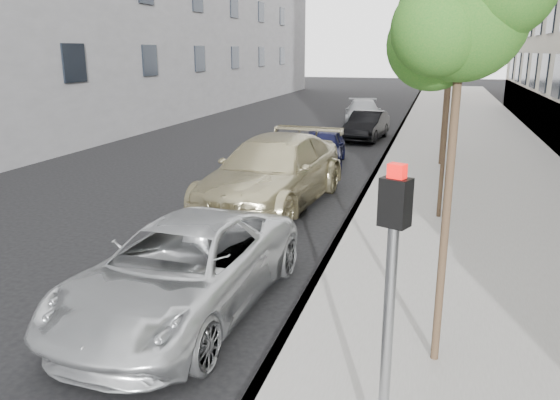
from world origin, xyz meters
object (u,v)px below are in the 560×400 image
at_px(tree_near, 466,16).
at_px(tree_far, 450,52).
at_px(tree_mid, 454,39).
at_px(sedan_black, 367,126).
at_px(suv, 273,172).
at_px(sedan_blue, 322,147).
at_px(signal_pole, 390,286).
at_px(sedan_rear, 363,113).
at_px(minivan, 183,269).

xyz_separation_m(tree_near, tree_far, (-0.00, 13.00, -0.40)).
relative_size(tree_near, tree_mid, 1.04).
relative_size(tree_mid, sedan_black, 1.24).
bearing_deg(suv, sedan_blue, 94.09).
height_order(tree_far, signal_pole, tree_far).
bearing_deg(sedan_black, tree_mid, -68.92).
height_order(tree_far, sedan_blue, tree_far).
relative_size(tree_mid, signal_pole, 1.66).
bearing_deg(tree_near, suv, 122.10).
xyz_separation_m(tree_near, sedan_black, (-3.33, 18.57, -3.70)).
xyz_separation_m(tree_mid, sedan_rear, (-4.17, 16.98, -3.53)).
xyz_separation_m(tree_far, suv, (-4.27, -6.20, -3.04)).
bearing_deg(sedan_rear, suv, -99.12).
xyz_separation_m(minivan, sedan_rear, (-0.34, 22.91, -0.03)).
height_order(minivan, suv, suv).
xyz_separation_m(tree_far, sedan_rear, (-4.17, 10.48, -3.26)).
bearing_deg(tree_near, tree_far, 90.00).
distance_m(sedan_blue, sedan_rear, 11.07).
xyz_separation_m(tree_near, sedan_blue, (-4.12, 12.41, -3.69)).
relative_size(tree_near, sedan_rear, 1.08).
bearing_deg(tree_near, sedan_blue, 108.35).
xyz_separation_m(tree_near, sedan_rear, (-4.17, 23.48, -3.66)).
relative_size(tree_near, signal_pole, 1.73).
distance_m(tree_far, signal_pole, 15.19).
distance_m(signal_pole, suv, 9.69).
bearing_deg(sedan_rear, tree_far, -77.07).
height_order(tree_mid, signal_pole, tree_mid).
distance_m(suv, sedan_black, 11.81).
bearing_deg(tree_near, minivan, 171.62).
bearing_deg(tree_far, minivan, -107.12).
height_order(tree_far, suv, tree_far).
distance_m(suv, sedan_rear, 16.67).
bearing_deg(signal_pole, suv, 135.63).
bearing_deg(sedan_black, minivan, -85.93).
bearing_deg(minivan, tree_far, 75.93).
bearing_deg(minivan, sedan_rear, 93.90).
bearing_deg(signal_pole, tree_mid, 109.23).
bearing_deg(tree_mid, minivan, -122.83).
distance_m(tree_far, sedan_rear, 11.74).
height_order(tree_near, sedan_black, tree_near).
distance_m(signal_pole, minivan, 4.42).
bearing_deg(sedan_blue, minivan, -95.49).
relative_size(signal_pole, sedan_blue, 0.76).
bearing_deg(suv, minivan, -80.33).
xyz_separation_m(minivan, sedan_blue, (-0.28, 11.85, -0.06)).
relative_size(minivan, sedan_black, 1.30).
bearing_deg(sedan_blue, sedan_rear, 83.43).
xyz_separation_m(suv, sedan_blue, (0.15, 5.61, -0.24)).
bearing_deg(minivan, sedan_black, 91.45).
relative_size(signal_pole, suv, 0.48).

